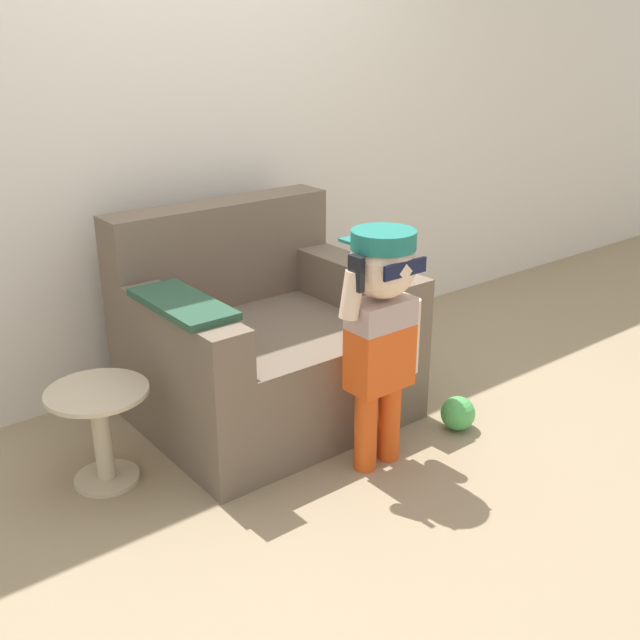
# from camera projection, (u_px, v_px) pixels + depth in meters

# --- Properties ---
(ground_plane) EXTENTS (10.00, 10.00, 0.00)m
(ground_plane) POSITION_uv_depth(u_px,v_px,m) (281.00, 418.00, 3.46)
(ground_plane) COLOR #998466
(wall_back) EXTENTS (10.00, 0.05, 2.60)m
(wall_back) POSITION_uv_depth(u_px,v_px,m) (184.00, 115.00, 3.53)
(wall_back) COLOR silver
(wall_back) RESTS_ON ground_plane
(armchair) EXTENTS (1.13, 0.95, 0.94)m
(armchair) POSITION_uv_depth(u_px,v_px,m) (261.00, 344.00, 3.41)
(armchair) COLOR #6B5B4C
(armchair) RESTS_ON ground_plane
(person_child) EXTENTS (0.41, 0.30, 0.99)m
(person_child) POSITION_uv_depth(u_px,v_px,m) (382.00, 314.00, 2.87)
(person_child) COLOR #E05119
(person_child) RESTS_ON ground_plane
(side_table) EXTENTS (0.39, 0.39, 0.40)m
(side_table) POSITION_uv_depth(u_px,v_px,m) (101.00, 426.00, 2.90)
(side_table) COLOR beige
(side_table) RESTS_ON ground_plane
(toy_ball) EXTENTS (0.15, 0.15, 0.15)m
(toy_ball) POSITION_uv_depth(u_px,v_px,m) (458.00, 413.00, 3.34)
(toy_ball) COLOR #4CB256
(toy_ball) RESTS_ON ground_plane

